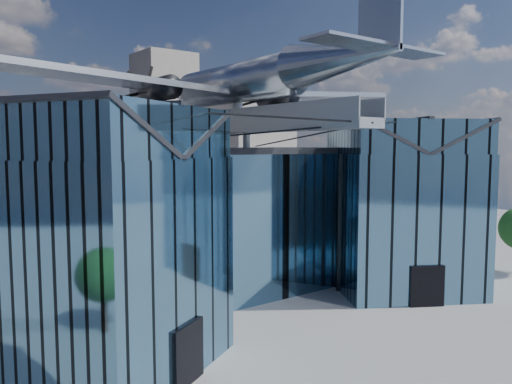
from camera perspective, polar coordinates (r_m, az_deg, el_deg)
ground_plane at (r=30.63m, az=2.32°, el=-13.82°), size 120.00×120.00×0.00m
museum at (r=33.94m, az=-3.88°, el=-2.32°), size 32.88×24.50×17.60m
bg_towers at (r=75.52m, az=-21.84°, el=4.89°), size 77.00×24.50×26.00m
tree_side_e at (r=58.79m, az=14.91°, el=-1.25°), size 4.32×4.32×5.20m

